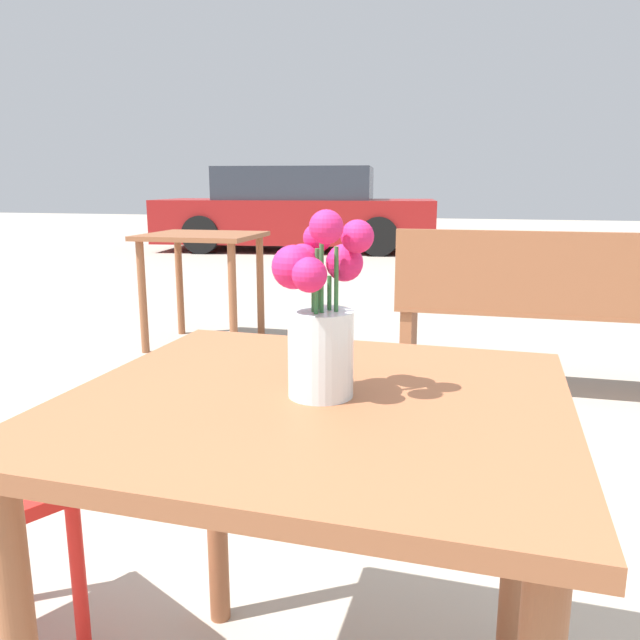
% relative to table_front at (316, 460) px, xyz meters
% --- Properties ---
extents(table_front, '(0.82, 0.77, 0.73)m').
position_rel_table_front_xyz_m(table_front, '(0.00, 0.00, 0.00)').
color(table_front, brown).
rests_on(table_front, ground_plane).
extents(flower_vase, '(0.15, 0.15, 0.30)m').
position_rel_table_front_xyz_m(flower_vase, '(0.01, -0.01, 0.24)').
color(flower_vase, silver).
rests_on(flower_vase, table_front).
extents(bench_near, '(1.76, 0.38, 0.85)m').
position_rel_table_front_xyz_m(bench_near, '(0.70, 2.30, -0.14)').
color(bench_near, brown).
rests_on(bench_near, ground_plane).
extents(table_back, '(0.75, 0.68, 0.75)m').
position_rel_table_front_xyz_m(table_back, '(-1.55, 2.83, 0.00)').
color(table_back, brown).
rests_on(table_back, ground_plane).
extents(parked_car, '(4.68, 2.20, 1.35)m').
position_rel_table_front_xyz_m(parked_car, '(-2.82, 9.07, 0.03)').
color(parked_car, maroon).
rests_on(parked_car, ground_plane).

